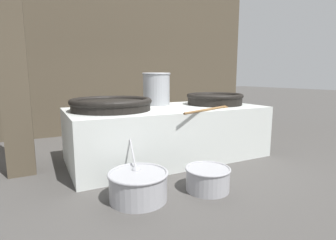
# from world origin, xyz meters

# --- Properties ---
(ground_plane) EXTENTS (60.00, 60.00, 0.00)m
(ground_plane) POSITION_xyz_m (0.00, 0.00, 0.00)
(ground_plane) COLOR #474442
(back_wall) EXTENTS (8.53, 0.24, 4.45)m
(back_wall) POSITION_xyz_m (0.00, 3.04, 2.23)
(back_wall) COLOR #4C4233
(back_wall) RESTS_ON ground_plane
(support_pillar) EXTENTS (0.40, 0.40, 4.45)m
(support_pillar) POSITION_xyz_m (-2.55, 0.32, 2.23)
(support_pillar) COLOR #4C4233
(support_pillar) RESTS_ON ground_plane
(hearth_platform) EXTENTS (3.73, 1.75, 0.99)m
(hearth_platform) POSITION_xyz_m (0.00, 0.00, 0.50)
(hearth_platform) COLOR silver
(hearth_platform) RESTS_ON ground_plane
(giant_wok_near) EXTENTS (1.42, 1.42, 0.21)m
(giant_wok_near) POSITION_xyz_m (-1.09, 0.05, 1.11)
(giant_wok_near) COLOR black
(giant_wok_near) RESTS_ON hearth_platform
(giant_wok_far) EXTENTS (1.19, 1.19, 0.23)m
(giant_wok_far) POSITION_xyz_m (1.12, 0.02, 1.12)
(giant_wok_far) COLOR black
(giant_wok_far) RESTS_ON hearth_platform
(stock_pot) EXTENTS (0.59, 0.59, 0.66)m
(stock_pot) POSITION_xyz_m (-0.01, 0.52, 1.34)
(stock_pot) COLOR gray
(stock_pot) RESTS_ON hearth_platform
(stirring_paddle) EXTENTS (1.26, 0.58, 0.04)m
(stirring_paddle) POSITION_xyz_m (0.42, -0.75, 1.01)
(stirring_paddle) COLOR brown
(stirring_paddle) RESTS_ON hearth_platform
(cook) EXTENTS (0.38, 0.58, 1.53)m
(cook) POSITION_xyz_m (0.33, 1.32, 0.83)
(cook) COLOR #8C6647
(cook) RESTS_ON ground_plane
(prep_bowl_vegetables) EXTENTS (0.78, 1.01, 0.69)m
(prep_bowl_vegetables) POSITION_xyz_m (-1.18, -1.45, 0.21)
(prep_bowl_vegetables) COLOR #9E9EA3
(prep_bowl_vegetables) RESTS_ON ground_plane
(prep_bowl_meat) EXTENTS (0.64, 0.64, 0.33)m
(prep_bowl_meat) POSITION_xyz_m (-0.21, -1.62, 0.18)
(prep_bowl_meat) COLOR #9E9EA3
(prep_bowl_meat) RESTS_ON ground_plane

